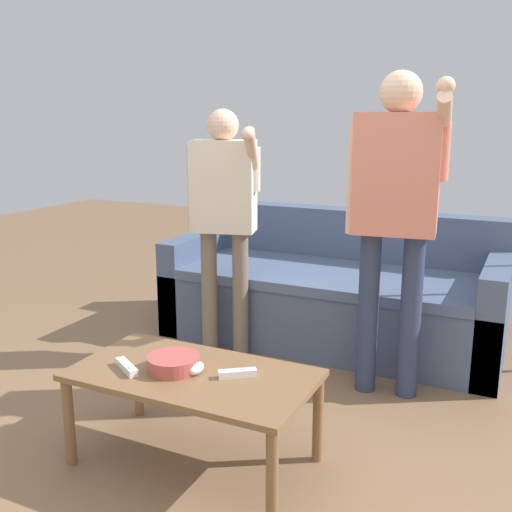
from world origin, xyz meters
TOP-DOWN VIEW (x-y plane):
  - ground_plane at (0.00, 0.00)m, footprint 12.00×12.00m
  - couch at (-0.12, 1.54)m, footprint 2.06×0.91m
  - coffee_table at (-0.18, -0.09)m, footprint 0.97×0.53m
  - snack_bowl at (-0.26, -0.10)m, footprint 0.21×0.21m
  - game_remote_nunchuk at (-0.16, -0.10)m, footprint 0.06×0.09m
  - player_right at (0.38, 0.89)m, footprint 0.49×0.31m
  - player_left at (-0.62, 0.98)m, footprint 0.47×0.32m
  - game_remote_wand_near at (-0.43, -0.19)m, footprint 0.16×0.12m
  - game_remote_wand_far at (-0.00, -0.05)m, footprint 0.14×0.12m

SIDE VIEW (x-z plane):
  - ground_plane at x=0.00m, z-range 0.00..0.00m
  - couch at x=-0.12m, z-range -0.11..0.68m
  - coffee_table at x=-0.18m, z-range 0.15..0.55m
  - game_remote_wand_near at x=-0.43m, z-range 0.40..0.43m
  - game_remote_wand_far at x=0.00m, z-range 0.40..0.43m
  - game_remote_nunchuk at x=-0.16m, z-range 0.40..0.45m
  - snack_bowl at x=-0.26m, z-range 0.40..0.46m
  - player_left at x=-0.62m, z-range 0.19..1.63m
  - player_right at x=0.38m, z-range 0.21..1.82m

